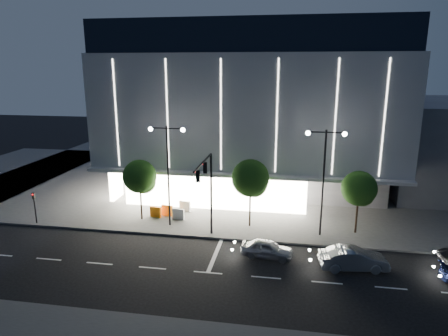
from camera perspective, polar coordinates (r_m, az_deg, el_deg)
ground at (r=30.16m, az=-5.53°, el=-12.99°), size 160.00×160.00×0.00m
sidewalk_museum at (r=51.74m, az=6.73°, el=-1.20°), size 70.00×40.00×0.15m
museum at (r=48.55m, az=4.53°, el=8.89°), size 30.00×25.80×18.00m
traffic_mast at (r=31.09m, az=-2.39°, el=-2.10°), size 0.33×5.89×7.07m
street_lamp_west at (r=34.34m, az=-8.04°, el=0.95°), size 3.16×0.36×9.00m
street_lamp_east at (r=32.91m, az=14.10°, el=0.07°), size 3.16×0.36×9.00m
ped_signal_far at (r=39.44m, az=-25.44°, el=-4.73°), size 0.22×0.24×3.00m
tree_left at (r=36.73m, az=-11.89°, el=-1.44°), size 3.02×3.02×5.72m
tree_mid at (r=34.35m, az=3.84°, el=-1.74°), size 3.25×3.25×6.15m
tree_right at (r=34.82m, az=18.75°, el=-3.03°), size 2.91×2.91×5.51m
car_lead at (r=30.37m, az=6.18°, el=-11.42°), size 4.05×2.04×1.32m
car_second at (r=29.92m, az=17.98°, el=-12.25°), size 4.88×2.26×1.55m
barrier_a at (r=38.15m, az=-8.13°, el=-6.02°), size 1.13×0.47×1.00m
barrier_b at (r=39.08m, az=-5.62°, el=-5.45°), size 1.13×0.47×1.00m
barrier_c at (r=37.93m, az=-9.75°, el=-6.21°), size 1.13×0.52×1.00m
barrier_d at (r=37.13m, az=-6.55°, el=-6.55°), size 1.11×0.32×1.00m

